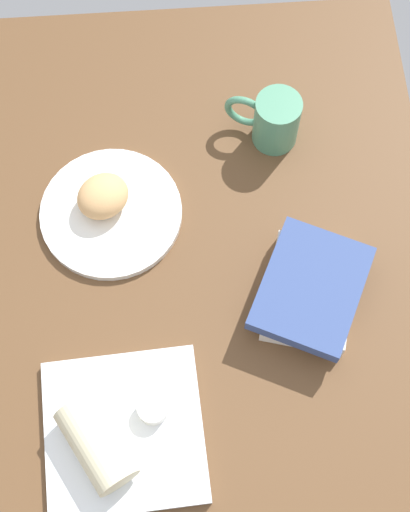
{
  "coord_description": "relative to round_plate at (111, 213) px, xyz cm",
  "views": [
    {
      "loc": [
        -39.77,
        -4.12,
        116.85
      ],
      "look_at": [
        4.28,
        -7.19,
        7.0
      ],
      "focal_mm": 53.31,
      "sensor_mm": 36.0,
      "label": 1
    }
  ],
  "objects": [
    {
      "name": "scone_pastry",
      "position": [
        1.43,
        0.91,
        3.35
      ],
      "size": [
        11.18,
        11.38,
        5.3
      ],
      "primitive_type": "ellipsoid",
      "rotation": [
        0.0,
        0.0,
        2.21
      ],
      "color": "tan",
      "rests_on": "round_plate"
    },
    {
      "name": "dining_table",
      "position": [
        -13.82,
        -7.49,
        -2.7
      ],
      "size": [
        110.0,
        90.0,
        4.0
      ],
      "primitive_type": "cube",
      "color": "brown",
      "rests_on": "ground"
    },
    {
      "name": "round_plate",
      "position": [
        0.0,
        0.0,
        0.0
      ],
      "size": [
        23.14,
        23.14,
        1.4
      ],
      "primitive_type": "cylinder",
      "color": "white",
      "rests_on": "dining_table"
    },
    {
      "name": "square_plate",
      "position": [
        -35.34,
        -1.08,
        0.1
      ],
      "size": [
        24.17,
        24.17,
        1.6
      ],
      "primitive_type": "cube",
      "rotation": [
        0.0,
        0.0,
        0.06
      ],
      "color": "white",
      "rests_on": "dining_table"
    },
    {
      "name": "book_stack",
      "position": [
        -16.4,
        -30.35,
        2.65
      ],
      "size": [
        22.93,
        21.06,
        6.39
      ],
      "color": "silver",
      "rests_on": "dining_table"
    },
    {
      "name": "sauce_cup",
      "position": [
        -32.71,
        -5.52,
        2.28
      ],
      "size": [
        4.52,
        4.52,
        2.58
      ],
      "color": "silver",
      "rests_on": "square_plate"
    },
    {
      "name": "coffee_mug",
      "position": [
        13.0,
        -27.6,
        4.44
      ],
      "size": [
        8.03,
        12.36,
        10.07
      ],
      "color": "#4C8C6B",
      "rests_on": "dining_table"
    },
    {
      "name": "breakfast_wrap",
      "position": [
        -37.44,
        2.48,
        4.12
      ],
      "size": [
        14.4,
        11.98,
        6.43
      ],
      "primitive_type": "cylinder",
      "rotation": [
        1.57,
        0.0,
        5.23
      ],
      "color": "beige",
      "rests_on": "square_plate"
    }
  ]
}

